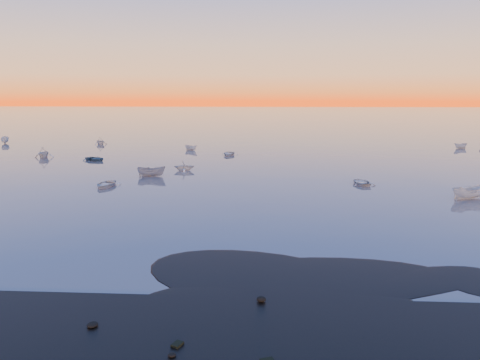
# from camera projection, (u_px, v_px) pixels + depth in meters

# --- Properties ---
(ground) EXTENTS (600.00, 600.00, 0.00)m
(ground) POSITION_uv_depth(u_px,v_px,m) (252.00, 137.00, 128.46)
(ground) COLOR #635853
(ground) RESTS_ON ground
(mud_lobes) EXTENTS (140.00, 6.00, 0.07)m
(mud_lobes) POSITION_uv_depth(u_px,v_px,m) (197.00, 283.00, 29.31)
(mud_lobes) COLOR black
(mud_lobes) RESTS_ON ground
(moored_fleet) EXTENTS (124.00, 58.00, 1.20)m
(moored_fleet) POSITION_uv_depth(u_px,v_px,m) (243.00, 161.00, 82.32)
(moored_fleet) COLOR silver
(moored_fleet) RESTS_ON ground
(boat_near_center) EXTENTS (1.77, 4.14, 1.43)m
(boat_near_center) POSITION_uv_depth(u_px,v_px,m) (152.00, 176.00, 67.21)
(boat_near_center) COLOR gray
(boat_near_center) RESTS_ON ground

